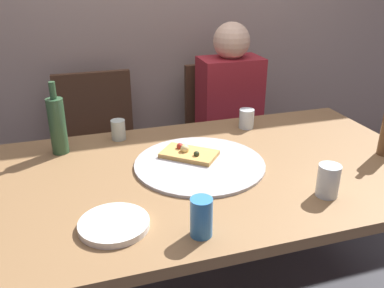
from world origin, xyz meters
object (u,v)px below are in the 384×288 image
Objects in this scene: soda_can at (201,217)px; plate_stack at (114,224)px; pizza_tray at (200,164)px; tumbler_far at (246,119)px; pizza_slice_last at (189,153)px; guest_in_sweater at (235,117)px; chair_right at (224,128)px; dining_table at (217,183)px; chair_left at (99,143)px; wine_glass at (118,130)px; short_glass at (328,181)px; wine_bottle at (57,125)px.

plate_stack is at bearing 154.68° from soda_can.
pizza_tray is 0.47m from tumbler_far.
pizza_slice_last is 0.22× the size of guest_in_sweater.
chair_right is at bearing -90.00° from guest_in_sweater.
pizza_slice_last is at bearing 107.55° from pizza_tray.
dining_table is 0.10m from pizza_tray.
chair_left is (-0.67, 0.54, -0.27)m from tumbler_far.
wine_glass reaches higher than pizza_slice_last.
pizza_slice_last is 0.53m from plate_stack.
chair_right is (0.47, 0.78, -0.24)m from pizza_slice_last.
dining_table is 0.84m from guest_in_sweater.
dining_table is at bearing 133.01° from short_glass.
wine_bottle is at bearing 30.10° from chair_right.
chair_left is at bearing 119.21° from short_glass.
wine_bottle is at bearing 117.85° from soda_can.
soda_can is 0.14× the size of chair_left.
tumbler_far is 1.02× the size of wine_glass.
tumbler_far is at bearing 33.70° from pizza_slice_last.
soda_can is at bearing 98.35° from chair_left.
plate_stack is at bearing -140.05° from pizza_tray.
wine_bottle reaches higher than tumbler_far.
pizza_slice_last is at bearing 47.58° from plate_stack.
dining_table is 6.69× the size of pizza_slice_last.
plate_stack is 1.20m from chair_left.
guest_in_sweater is at bearing 84.18° from short_glass.
tumbler_far reaches higher than pizza_slice_last.
wine_bottle is at bearing 150.09° from dining_table.
short_glass is 1.24m from chair_right.
short_glass is at bearing 84.91° from chair_right.
pizza_tray is 0.44× the size of guest_in_sweater.
wine_bottle reaches higher than soda_can.
wine_bottle is 3.36× the size of wine_glass.
pizza_tray is 2.05× the size of pizza_slice_last.
chair_left is (0.05, 1.17, -0.23)m from plate_stack.
tumbler_far is 0.81× the size of short_glass.
plate_stack is at bearing -138.73° from tumbler_far.
soda_can is (-0.48, -0.08, 0.00)m from short_glass.
chair_left is at bearing 0.00° from chair_right.
tumbler_far is 0.96m from plate_stack.
plate_stack is at bearing -132.42° from pizza_slice_last.
chair_right is (0.11, 0.54, -0.27)m from tumbler_far.
plate_stack is (-0.44, -0.27, 0.08)m from dining_table.
dining_table is 1.87× the size of chair_left.
guest_in_sweater reaches higher than dining_table.
short_glass is at bearing -48.70° from pizza_slice_last.
chair_right is 0.20m from guest_in_sweater.
plate_stack is at bearing 177.64° from short_glass.
wine_bottle reaches higher than pizza_tray.
guest_in_sweater is at bearing 53.06° from pizza_slice_last.
wine_bottle is 0.63m from plate_stack.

